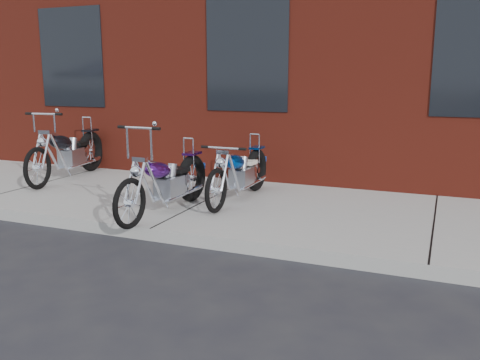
% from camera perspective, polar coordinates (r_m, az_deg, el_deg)
% --- Properties ---
extents(ground, '(120.00, 120.00, 0.00)m').
position_cam_1_polar(ground, '(5.96, -10.03, -6.78)').
color(ground, '#222229').
rests_on(ground, ground).
extents(sidewalk, '(22.00, 3.00, 0.15)m').
position_cam_1_polar(sidewalk, '(7.20, -3.68, -2.81)').
color(sidewalk, '#9C9C9C').
rests_on(sidewalk, ground).
extents(chopper_purple, '(0.50, 2.05, 1.15)m').
position_cam_1_polar(chopper_purple, '(6.49, -8.28, -0.47)').
color(chopper_purple, black).
rests_on(chopper_purple, sidewalk).
extents(chopper_blue, '(0.49, 2.01, 0.87)m').
position_cam_1_polar(chopper_blue, '(7.09, -0.05, 0.60)').
color(chopper_blue, black).
rests_on(chopper_blue, sidewalk).
extents(chopper_third, '(0.60, 2.27, 1.16)m').
position_cam_1_polar(chopper_third, '(9.06, -18.70, 2.71)').
color(chopper_third, black).
rests_on(chopper_third, sidewalk).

